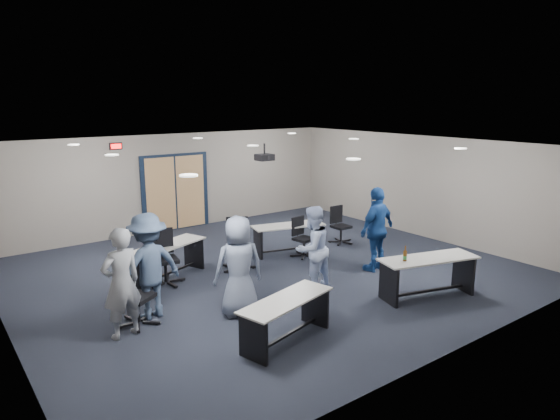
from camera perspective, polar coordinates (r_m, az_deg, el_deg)
floor at (r=10.86m, az=-1.48°, el=-7.00°), size 10.00×10.00×0.00m
back_wall at (r=14.33m, az=-11.96°, el=3.14°), size 10.00×0.04×2.70m
front_wall at (r=7.40m, az=19.09°, el=-6.18°), size 10.00×0.04×2.70m
right_wall at (r=13.92m, az=15.57°, el=2.67°), size 0.04×9.00×2.70m
ceiling at (r=10.27m, az=-1.57°, el=7.33°), size 10.00×9.00×0.04m
double_door at (r=14.35m, az=-11.85°, el=1.94°), size 2.00×0.07×2.20m
exit_sign at (r=13.56m, az=-18.26°, el=6.94°), size 0.32×0.07×0.18m
ceiling_projector at (r=10.88m, az=-1.78°, el=6.07°), size 0.35×0.32×0.37m
ceiling_can_lights at (r=10.48m, az=-2.36°, el=7.27°), size 6.24×5.74×0.02m
table_front_left at (r=7.73m, az=0.74°, el=-11.64°), size 1.79×0.97×0.69m
table_front_right at (r=9.75m, az=16.50°, el=-6.57°), size 1.99×1.13×1.05m
table_back_left at (r=10.59m, az=-12.69°, el=-5.06°), size 1.84×1.17×0.71m
table_back_right at (r=11.96m, az=0.96°, el=-2.72°), size 1.82×0.99×0.82m
chair_back_a at (r=10.22m, az=-13.01°, el=-5.35°), size 0.81×0.81×1.10m
chair_back_b at (r=10.82m, az=-4.81°, el=-3.97°), size 0.96×0.96×1.13m
chair_back_c at (r=11.70m, az=2.75°, el=-3.15°), size 0.67×0.67×0.94m
chair_back_d at (r=12.88m, az=7.01°, el=-1.73°), size 0.61×0.61×0.95m
chair_loose_left at (r=8.56m, az=-16.04°, el=-9.27°), size 0.92×0.92×1.06m
person_gray at (r=8.10m, az=-17.68°, el=-7.98°), size 0.70×0.52×1.76m
person_plaid at (r=8.52m, az=-4.74°, el=-6.43°), size 0.97×0.76×1.75m
person_lightblue at (r=9.62m, az=3.70°, el=-4.41°), size 0.88×0.72×1.66m
person_navy at (r=10.88m, az=11.01°, el=-2.16°), size 1.13×0.60×1.83m
person_back at (r=8.68m, az=-14.81°, el=-6.21°), size 1.24×0.80×1.81m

